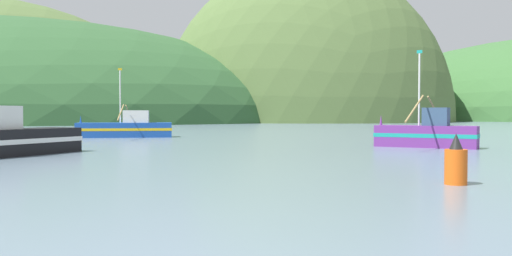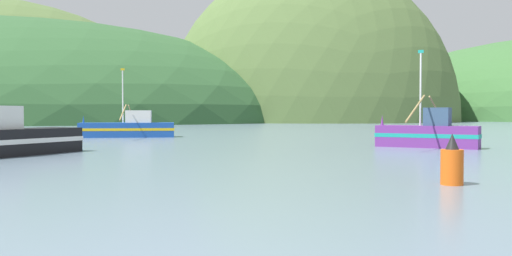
{
  "view_description": "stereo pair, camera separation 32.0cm",
  "coord_description": "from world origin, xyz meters",
  "views": [
    {
      "loc": [
        2.69,
        -3.38,
        2.2
      ],
      "look_at": [
        0.25,
        25.66,
        1.4
      ],
      "focal_mm": 35.63,
      "sensor_mm": 36.0,
      "label": 1
    },
    {
      "loc": [
        3.01,
        -3.35,
        2.2
      ],
      "look_at": [
        0.25,
        25.66,
        1.4
      ],
      "focal_mm": 35.63,
      "sensor_mm": 36.0,
      "label": 2
    }
  ],
  "objects": [
    {
      "name": "hill_mid_left",
      "position": [
        4.22,
        149.68,
        0.0
      ],
      "size": [
        86.79,
        69.43,
        94.1
      ],
      "primitive_type": "ellipsoid",
      "color": "#516B38",
      "rests_on": "ground"
    },
    {
      "name": "hill_far_right",
      "position": [
        -89.9,
        151.95,
        0.0
      ],
      "size": [
        189.72,
        151.77,
        61.55
      ],
      "primitive_type": "ellipsoid",
      "color": "#2D562D",
      "rests_on": "ground"
    },
    {
      "name": "fishing_boat_purple",
      "position": [
        11.12,
        30.95,
        0.91
      ],
      "size": [
        6.59,
        10.03,
        6.44
      ],
      "rotation": [
        0.0,
        0.0,
        2.71
      ],
      "color": "#6B2D84",
      "rests_on": "ground"
    },
    {
      "name": "fishing_boat_blue",
      "position": [
        -13.61,
        43.52,
        0.89
      ],
      "size": [
        9.14,
        13.01,
        6.54
      ],
      "rotation": [
        0.0,
        0.0,
        3.39
      ],
      "color": "#19479E",
      "rests_on": "ground"
    },
    {
      "name": "channel_buoy",
      "position": [
        7.59,
        12.88,
        0.66
      ],
      "size": [
        0.68,
        0.68,
        1.6
      ],
      "color": "#E55914",
      "rests_on": "ground"
    }
  ]
}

